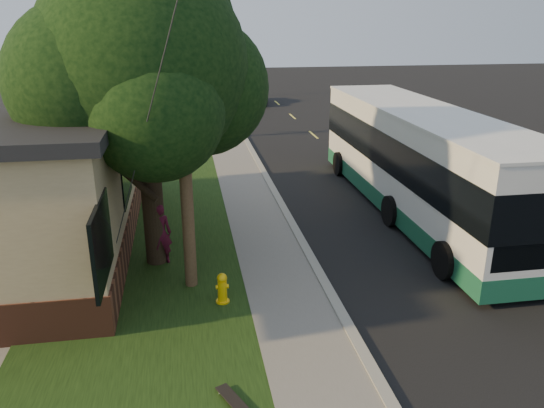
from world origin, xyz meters
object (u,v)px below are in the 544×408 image
at_px(distant_car, 254,93).
at_px(fire_hydrant, 222,288).
at_px(skateboard_main, 234,400).
at_px(utility_pole, 181,101).
at_px(traffic_signal, 227,58).
at_px(bare_tree_near, 178,100).
at_px(leafy_tree, 144,70).
at_px(bare_tree_far, 185,78).
at_px(transit_bus, 421,159).
at_px(dumpster, 22,256).
at_px(skateboarder, 160,233).

bearing_deg(distant_car, fire_hydrant, -95.71).
bearing_deg(skateboard_main, utility_pole, 97.84).
bearing_deg(distant_car, traffic_signal, 117.10).
bearing_deg(fire_hydrant, bare_tree_near, 92.86).
xyz_separation_m(fire_hydrant, bare_tree_near, (-0.90, 18.00, 1.72)).
relative_size(leafy_tree, bare_tree_far, 1.94).
relative_size(utility_pole, transit_bus, 0.69).
bearing_deg(dumpster, leafy_tree, 8.15).
distance_m(utility_pole, leafy_tree, 1.94).
relative_size(fire_hydrant, bare_tree_near, 0.17).
bearing_deg(traffic_signal, distant_car, -66.22).
bearing_deg(bare_tree_far, transit_bus, -73.18).
xyz_separation_m(bare_tree_far, skateboard_main, (0.31, -33.50, -1.87)).
bearing_deg(leafy_tree, bare_tree_far, 87.55).
bearing_deg(transit_bus, bare_tree_far, 106.82).
distance_m(utility_pole, bare_tree_far, 29.13).
xyz_separation_m(bare_tree_near, bare_tree_far, (0.50, 12.00, -0.15)).
bearing_deg(skateboard_main, dumpster, 130.58).
height_order(skateboard_main, dumpster, dumpster).
relative_size(skateboard_main, distant_car, 0.20).
height_order(bare_tree_far, dumpster, bare_tree_far).
relative_size(utility_pole, dumpster, 5.74).
xyz_separation_m(bare_tree_near, skateboard_main, (0.81, -21.50, -2.02)).
height_order(leafy_tree, skateboard_main, leafy_tree).
distance_m(skateboarder, distant_car, 28.46).
distance_m(leafy_tree, bare_tree_near, 15.66).
distance_m(fire_hydrant, distant_car, 30.55).
xyz_separation_m(transit_bus, skateboard_main, (-7.19, -8.67, -1.75)).
bearing_deg(skateboarder, fire_hydrant, 119.61).
relative_size(leafy_tree, transit_bus, 0.60).
bearing_deg(bare_tree_far, traffic_signal, 48.81).
relative_size(fire_hydrant, distant_car, 0.16).
relative_size(transit_bus, distant_car, 2.86).
height_order(transit_bus, dumpster, transit_bus).
distance_m(bare_tree_near, dumpster, 16.41).
bearing_deg(distant_car, transit_bus, -81.39).
bearing_deg(traffic_signal, skateboard_main, -94.86).
xyz_separation_m(traffic_signal, transit_bus, (4.01, -28.83, -1.28)).
bearing_deg(skateboarder, skateboard_main, 101.36).
height_order(fire_hydrant, bare_tree_near, bare_tree_near).
bearing_deg(fire_hydrant, bare_tree_far, 90.76).
xyz_separation_m(bare_tree_far, traffic_signal, (3.50, 4.00, 1.16)).
bearing_deg(bare_tree_far, utility_pole, -90.60).
bearing_deg(skateboarder, bare_tree_near, -93.89).
distance_m(bare_tree_far, traffic_signal, 5.44).
height_order(leafy_tree, bare_tree_far, leafy_tree).
height_order(bare_tree_near, bare_tree_far, bare_tree_near).
bearing_deg(utility_pole, bare_tree_near, 90.66).
distance_m(utility_pole, dumpster, 5.94).
xyz_separation_m(utility_pole, skateboarder, (-0.76, 1.41, -3.71)).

